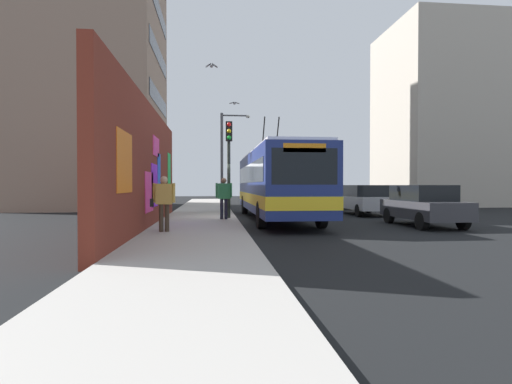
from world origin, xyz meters
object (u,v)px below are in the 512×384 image
pedestrian_at_curb (224,195)px  street_lamp (225,152)px  pedestrian_near_wall (164,199)px  parked_car_silver (364,199)px  city_bus (275,182)px  parked_car_black (331,196)px  parked_car_dark_gray (423,205)px  traffic_light (229,153)px  parked_car_navy (310,194)px

pedestrian_at_curb → street_lamp: 10.11m
pedestrian_at_curb → pedestrian_near_wall: bearing=156.0°
parked_car_silver → street_lamp: size_ratio=0.74×
city_bus → pedestrian_at_curb: city_bus is taller
city_bus → parked_car_silver: bearing=-62.7°
parked_car_black → parked_car_dark_gray: bearing=180.0°
pedestrian_at_curb → traffic_light: bearing=-23.0°
parked_car_navy → street_lamp: bearing=131.7°
traffic_light → parked_car_dark_gray: bearing=-110.7°
pedestrian_at_curb → parked_car_silver: bearing=-62.3°
parked_car_dark_gray → city_bus: bearing=56.0°
parked_car_silver → pedestrian_at_curb: (-3.98, 7.59, 0.34)m
parked_car_silver → parked_car_navy: size_ratio=0.96×
city_bus → pedestrian_at_curb: size_ratio=6.92×
parked_car_black → parked_car_navy: 6.11m
parked_car_black → street_lamp: size_ratio=0.67×
parked_car_black → parked_car_navy: bearing=0.0°
parked_car_navy → city_bus: bearing=160.8°
street_lamp → city_bus: bearing=-166.6°
pedestrian_near_wall → traffic_light: traffic_light is taller
traffic_light → street_lamp: (9.21, -0.14, 0.76)m
pedestrian_near_wall → parked_car_dark_gray: bearing=-77.1°
pedestrian_at_curb → street_lamp: size_ratio=0.28×
parked_car_black → traffic_light: size_ratio=0.98×
city_bus → parked_car_dark_gray: city_bus is taller
traffic_light → street_lamp: bearing=-0.8°
parked_car_silver → parked_car_black: 6.12m
city_bus → parked_car_dark_gray: 6.34m
traffic_light → parked_car_navy: bearing=-25.2°
city_bus → parked_car_dark_gray: bearing=-124.0°
parked_car_black → pedestrian_near_wall: bearing=146.6°
parked_car_dark_gray → parked_car_silver: same height
pedestrian_near_wall → traffic_light: 5.73m
pedestrian_near_wall → street_lamp: (14.18, -2.33, 2.57)m
pedestrian_at_curb → traffic_light: (0.56, -0.24, 1.79)m
city_bus → parked_car_silver: 5.92m
city_bus → parked_car_silver: size_ratio=2.64×
pedestrian_near_wall → parked_car_black: bearing=-33.4°
parked_car_silver → pedestrian_near_wall: size_ratio=2.66×
parked_car_silver → pedestrian_near_wall: bearing=131.3°
pedestrian_at_curb → street_lamp: (9.77, -0.37, 2.55)m
parked_car_silver → pedestrian_at_curb: 8.57m
city_bus → parked_car_navy: city_bus is taller
pedestrian_near_wall → parked_car_silver: bearing=-48.7°
parked_car_dark_gray → parked_car_navy: (18.42, -0.00, 0.00)m
traffic_light → street_lamp: size_ratio=0.68×
parked_car_silver → street_lamp: street_lamp is taller
parked_car_dark_gray → traffic_light: 8.14m
parked_car_black → street_lamp: street_lamp is taller
parked_car_dark_gray → street_lamp: street_lamp is taller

